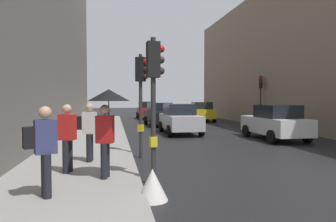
{
  "coord_description": "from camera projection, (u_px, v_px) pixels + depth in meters",
  "views": [
    {
      "loc": [
        -5.8,
        -7.58,
        2.08
      ],
      "look_at": [
        -2.37,
        11.38,
        1.28
      ],
      "focal_mm": 32.18,
      "sensor_mm": 36.0,
      "label": 1
    }
  ],
  "objects": [
    {
      "name": "car_white_compact",
      "position": [
        275.0,
        122.0,
        15.17
      ],
      "size": [
        2.03,
        4.21,
        1.76
      ],
      "color": "silver",
      "rests_on": "ground"
    },
    {
      "name": "pedestrian_with_black_backpack",
      "position": [
        88.0,
        129.0,
        9.14
      ],
      "size": [
        0.64,
        0.39,
        1.77
      ],
      "color": "black",
      "rests_on": "sidewalk_kerb"
    },
    {
      "name": "car_red_sedan",
      "position": [
        147.0,
        110.0,
        31.01
      ],
      "size": [
        2.04,
        4.21,
        1.76
      ],
      "color": "red",
      "rests_on": "ground"
    },
    {
      "name": "traffic_light_near_left",
      "position": [
        154.0,
        84.0,
        7.13
      ],
      "size": [
        0.44,
        0.27,
        3.51
      ],
      "color": "#2D2D2D",
      "rests_on": "ground"
    },
    {
      "name": "car_silver_hatchback",
      "position": [
        180.0,
        119.0,
        17.77
      ],
      "size": [
        2.05,
        4.22,
        1.76
      ],
      "color": "#BCBCC1",
      "rests_on": "ground"
    },
    {
      "name": "pedestrian_in_red_jacket",
      "position": [
        67.0,
        135.0,
        7.76
      ],
      "size": [
        0.47,
        0.39,
        1.77
      ],
      "color": "black",
      "rests_on": "sidewalk_kerb"
    },
    {
      "name": "ground_plane",
      "position": [
        321.0,
        171.0,
        8.57
      ],
      "size": [
        120.0,
        120.0,
        0.0
      ],
      "primitive_type": "plane",
      "color": "black"
    },
    {
      "name": "sidewalk_kerb",
      "position": [
        90.0,
        144.0,
        13.24
      ],
      "size": [
        3.36,
        40.0,
        0.16
      ],
      "primitive_type": "cube",
      "color": "gray",
      "rests_on": "ground"
    },
    {
      "name": "pedestrian_with_umbrella",
      "position": [
        108.0,
        108.0,
        7.19
      ],
      "size": [
        1.0,
        1.0,
        2.14
      ],
      "color": "black",
      "rests_on": "sidewalk_kerb"
    },
    {
      "name": "car_yellow_taxi",
      "position": [
        201.0,
        112.0,
        27.56
      ],
      "size": [
        2.28,
        4.33,
        1.76
      ],
      "color": "yellow",
      "rests_on": "ground"
    },
    {
      "name": "traffic_light_mid_street",
      "position": [
        261.0,
        91.0,
        22.15
      ],
      "size": [
        0.33,
        0.45,
        3.78
      ],
      "color": "#2D2D2D",
      "rests_on": "ground"
    },
    {
      "name": "pedestrian_with_grey_backpack",
      "position": [
        43.0,
        146.0,
        5.8
      ],
      "size": [
        0.66,
        0.47,
        1.77
      ],
      "color": "black",
      "rests_on": "sidewalk_kerb"
    },
    {
      "name": "warning_sign_triangle",
      "position": [
        152.0,
        184.0,
        6.13
      ],
      "size": [
        0.64,
        0.64,
        0.65
      ],
      "primitive_type": "cone",
      "color": "silver",
      "rests_on": "ground"
    },
    {
      "name": "car_dark_suv",
      "position": [
        160.0,
        114.0,
        23.01
      ],
      "size": [
        2.21,
        4.29,
        1.76
      ],
      "color": "black",
      "rests_on": "ground"
    },
    {
      "name": "traffic_light_near_right",
      "position": [
        141.0,
        87.0,
        10.43
      ],
      "size": [
        0.44,
        0.37,
        3.61
      ],
      "color": "#2D2D2D",
      "rests_on": "ground"
    }
  ]
}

